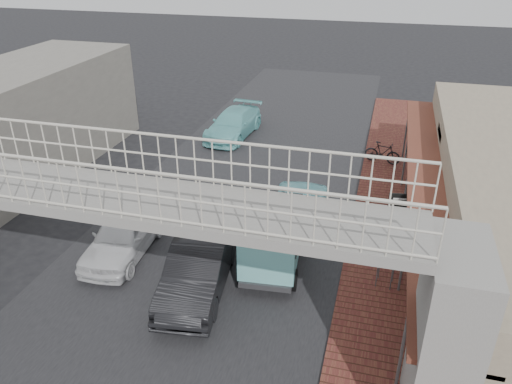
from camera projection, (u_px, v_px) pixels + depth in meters
The scene contains 14 objects.
ground at pixel (189, 277), 17.01m from camera, with size 120.00×120.00×0.00m, color black.
road_strip at pixel (189, 277), 17.01m from camera, with size 10.00×60.00×0.01m, color black.
sidewalk at pixel (388, 256), 18.05m from camera, with size 3.00×40.00×0.10m, color brown.
footbridge at pixel (119, 267), 12.13m from camera, with size 16.40×2.40×6.34m.
building_far_left at pixel (17, 123), 23.59m from camera, with size 5.00×14.00×5.00m, color gray.
white_hatchback at pixel (124, 234), 18.00m from camera, with size 1.83×4.55×1.55m, color silver.
dark_sedan at pixel (198, 268), 16.09m from camera, with size 1.75×5.02×1.66m, color black.
angkot_curb at pixel (298, 203), 20.39m from camera, with size 2.09×4.53×1.26m, color #70BBC2.
angkot_far at pixel (233, 124), 28.74m from camera, with size 2.10×5.16×1.50m, color #76CACC.
angkot_van at pixel (274, 232), 17.14m from camera, with size 2.22×4.28×2.03m.
motorcycle_near at pixel (405, 249), 17.46m from camera, with size 0.66×1.89×0.99m, color black.
motorcycle_far at pixel (383, 153), 25.13m from camera, with size 0.51×1.81×1.09m, color black.
street_clock at pixel (392, 228), 15.53m from camera, with size 0.65×0.56×2.59m.
arrow_sign at pixel (425, 207), 16.59m from camera, with size 1.65×1.07×2.76m.
Camera 1 is at (5.83, -12.73, 10.34)m, focal length 35.00 mm.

